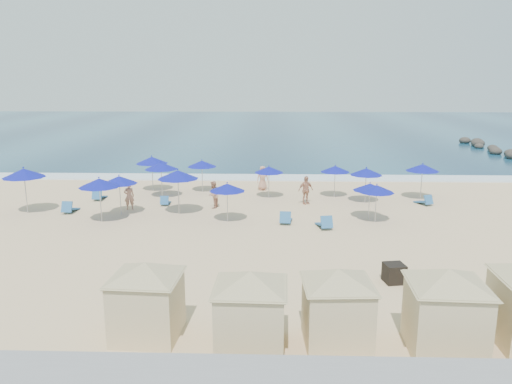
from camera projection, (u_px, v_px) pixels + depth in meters
ground at (260, 241)px, 23.81m from camera, size 160.00×160.00×0.00m
ocean at (268, 129)px, 77.41m from camera, size 160.00×80.00×0.06m
surf_line at (265, 178)px, 38.91m from camera, size 160.00×2.50×0.08m
trash_bin at (394, 273)px, 18.90m from camera, size 0.84×0.84×0.73m
cabana_0 at (146, 290)px, 14.71m from camera, size 4.09×4.09×2.57m
cabana_1 at (250, 301)px, 13.97m from camera, size 4.14×4.14×2.60m
cabana_2 at (338, 297)px, 14.30m from camera, size 4.03×4.03×2.53m
cabana_3 at (447, 300)px, 13.89m from camera, size 4.32×4.32×2.71m
umbrella_0 at (24, 173)px, 28.31m from camera, size 2.37×2.37×2.70m
umbrella_1 at (119, 180)px, 28.00m from camera, size 2.04×2.04×2.33m
umbrella_2 at (152, 160)px, 33.91m from camera, size 2.19×2.19×2.49m
umbrella_3 at (99, 183)px, 26.52m from camera, size 2.19×2.19×2.49m
umbrella_4 at (202, 164)px, 33.77m from camera, size 1.97×1.97×2.25m
umbrella_5 at (178, 175)px, 28.07m from camera, size 2.33×2.33×2.65m
umbrella_6 at (227, 187)px, 26.61m from camera, size 1.93×1.93×2.19m
umbrella_7 at (269, 170)px, 32.05m from camera, size 1.88×1.88×2.14m
umbrella_8 at (370, 187)px, 27.09m from camera, size 1.84×1.84×2.10m
umbrella_9 at (335, 169)px, 32.24m from camera, size 1.89×1.89×2.16m
umbrella_10 at (366, 172)px, 30.72m from camera, size 2.00×2.00×2.28m
umbrella_11 at (377, 189)px, 26.52m from camera, size 1.88×1.88×2.13m
umbrella_12 at (161, 166)px, 32.06m from camera, size 2.12×2.12×2.42m
umbrella_13 at (423, 168)px, 31.62m from camera, size 2.09×2.09×2.38m
beach_chair_0 at (70, 208)px, 28.81m from camera, size 0.62×1.36×0.75m
beach_chair_1 at (99, 196)px, 31.88m from camera, size 0.62×1.37×0.75m
beach_chair_2 at (165, 201)px, 30.58m from camera, size 0.56×1.16×0.63m
beach_chair_3 at (286, 219)px, 26.69m from camera, size 0.74×1.38×0.73m
beach_chair_4 at (325, 223)px, 25.79m from camera, size 0.85×1.46×0.75m
beach_chair_5 at (425, 201)px, 30.61m from camera, size 0.99×1.36×0.68m
beachgoer_0 at (129, 196)px, 29.36m from camera, size 0.70×0.58×1.63m
beachgoer_1 at (213, 195)px, 29.74m from camera, size 0.73×0.88×1.63m
beachgoer_2 at (306, 190)px, 30.69m from camera, size 1.11×0.87×1.75m
beachgoer_3 at (263, 178)px, 34.55m from camera, size 0.93×0.71×1.69m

